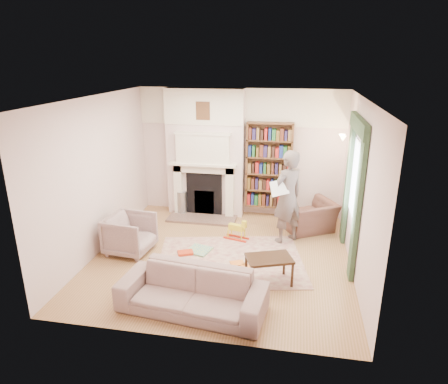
% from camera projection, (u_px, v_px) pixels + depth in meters
% --- Properties ---
extents(floor, '(4.50, 4.50, 0.00)m').
position_uv_depth(floor, '(221.00, 257.00, 7.20)').
color(floor, olive).
rests_on(floor, ground).
extents(ceiling, '(4.50, 4.50, 0.00)m').
position_uv_depth(ceiling, '(221.00, 98.00, 6.30)').
color(ceiling, white).
rests_on(ceiling, wall_back).
extents(wall_back, '(4.50, 0.00, 4.50)m').
position_uv_depth(wall_back, '(240.00, 153.00, 8.85)').
color(wall_back, beige).
rests_on(wall_back, floor).
extents(wall_front, '(4.50, 0.00, 4.50)m').
position_uv_depth(wall_front, '(185.00, 240.00, 4.66)').
color(wall_front, beige).
rests_on(wall_front, floor).
extents(wall_left, '(0.00, 4.50, 4.50)m').
position_uv_depth(wall_left, '(98.00, 176.00, 7.14)').
color(wall_left, beige).
rests_on(wall_left, floor).
extents(wall_right, '(0.00, 4.50, 4.50)m').
position_uv_depth(wall_right, '(360.00, 190.00, 6.36)').
color(wall_right, beige).
rests_on(wall_right, floor).
extents(fireplace, '(1.70, 0.58, 2.80)m').
position_uv_depth(fireplace, '(205.00, 154.00, 8.79)').
color(fireplace, beige).
rests_on(fireplace, floor).
extents(bookcase, '(1.00, 0.24, 1.85)m').
position_uv_depth(bookcase, '(269.00, 165.00, 8.68)').
color(bookcase, brown).
rests_on(bookcase, floor).
extents(window, '(0.02, 0.90, 1.30)m').
position_uv_depth(window, '(356.00, 180.00, 6.72)').
color(window, silver).
rests_on(window, wall_right).
extents(curtain_left, '(0.07, 0.32, 2.40)m').
position_uv_depth(curtain_left, '(357.00, 209.00, 6.16)').
color(curtain_left, '#29402A').
rests_on(curtain_left, floor).
extents(curtain_right, '(0.07, 0.32, 2.40)m').
position_uv_depth(curtain_right, '(348.00, 182.00, 7.46)').
color(curtain_right, '#29402A').
rests_on(curtain_right, floor).
extents(pelmet, '(0.09, 1.70, 0.24)m').
position_uv_depth(pelmet, '(359.00, 125.00, 6.43)').
color(pelmet, '#29402A').
rests_on(pelmet, wall_right).
extents(wall_sconce, '(0.20, 0.24, 0.24)m').
position_uv_depth(wall_sconce, '(340.00, 141.00, 7.64)').
color(wall_sconce, gold).
rests_on(wall_sconce, wall_right).
extents(rug, '(2.86, 2.41, 0.01)m').
position_uv_depth(rug, '(230.00, 260.00, 7.06)').
color(rug, beige).
rests_on(rug, floor).
extents(armchair_reading, '(1.26, 1.21, 0.63)m').
position_uv_depth(armchair_reading, '(309.00, 216.00, 8.20)').
color(armchair_reading, '#492727').
rests_on(armchair_reading, floor).
extents(armchair_left, '(0.87, 0.85, 0.72)m').
position_uv_depth(armchair_left, '(130.00, 234.00, 7.27)').
color(armchair_left, '#B4A494').
rests_on(armchair_left, floor).
extents(sofa, '(2.15, 1.05, 0.60)m').
position_uv_depth(sofa, '(192.00, 291.00, 5.59)').
color(sofa, gray).
rests_on(sofa, floor).
extents(man_reading, '(0.78, 0.77, 1.82)m').
position_uv_depth(man_reading, '(287.00, 197.00, 7.53)').
color(man_reading, '#594C47').
rests_on(man_reading, floor).
extents(newspaper, '(0.37, 0.35, 0.27)m').
position_uv_depth(newspaper, '(280.00, 188.00, 7.29)').
color(newspaper, white).
rests_on(newspaper, man_reading).
extents(coffee_table, '(0.81, 0.67, 0.45)m').
position_uv_depth(coffee_table, '(269.00, 270.00, 6.30)').
color(coffee_table, '#352412').
rests_on(coffee_table, floor).
extents(paraffin_heater, '(0.28, 0.28, 0.55)m').
position_uv_depth(paraffin_heater, '(182.00, 202.00, 9.08)').
color(paraffin_heater, '#A0A2A7').
rests_on(paraffin_heater, floor).
extents(rocking_horse, '(0.51, 0.32, 0.42)m').
position_uv_depth(rocking_horse, '(236.00, 230.00, 7.81)').
color(rocking_horse, gold).
rests_on(rocking_horse, rug).
extents(board_game, '(0.49, 0.49, 0.03)m').
position_uv_depth(board_game, '(199.00, 250.00, 7.38)').
color(board_game, '#C7CE48').
rests_on(board_game, rug).
extents(game_box_lid, '(0.32, 0.28, 0.05)m').
position_uv_depth(game_box_lid, '(185.00, 253.00, 7.27)').
color(game_box_lid, red).
rests_on(game_box_lid, rug).
extents(comic_annuals, '(0.48, 0.37, 0.02)m').
position_uv_depth(comic_annuals, '(242.00, 265.00, 6.86)').
color(comic_annuals, red).
rests_on(comic_annuals, rug).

